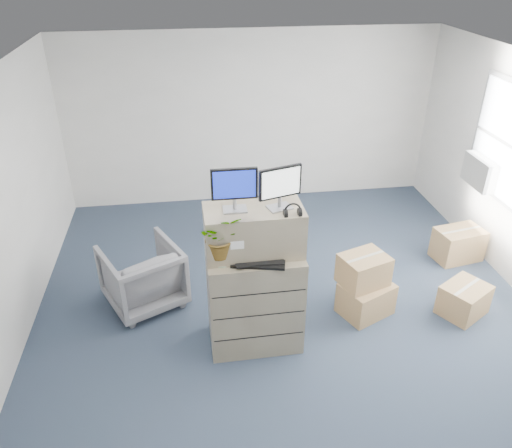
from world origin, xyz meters
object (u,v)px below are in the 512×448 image
object	(u,v)px
keyboard	(258,262)
water_bottle	(265,240)
monitor_left	(234,187)
filing_cabinet_lower	(255,299)
potted_plant	(221,241)
office_chair	(142,273)
monitor_right	(280,186)

from	to	relation	value
keyboard	water_bottle	bearing A→B (deg)	78.65
keyboard	water_bottle	xyz separation A→B (m)	(0.10, 0.21, 0.12)
monitor_left	water_bottle	xyz separation A→B (m)	(0.29, -0.01, -0.60)
filing_cabinet_lower	potted_plant	distance (m)	0.90
office_chair	potted_plant	bearing A→B (deg)	106.97
monitor_left	water_bottle	world-z (taller)	monitor_left
filing_cabinet_lower	water_bottle	bearing A→B (deg)	21.59
monitor_left	potted_plant	world-z (taller)	monitor_left
monitor_right	office_chair	size ratio (longest dim) A/B	0.50
water_bottle	office_chair	size ratio (longest dim) A/B	0.31
potted_plant	office_chair	bearing A→B (deg)	133.13
water_bottle	office_chair	bearing A→B (deg)	149.05
keyboard	office_chair	bearing A→B (deg)	153.60
potted_plant	keyboard	bearing A→B (deg)	-10.16
monitor_right	office_chair	xyz separation A→B (m)	(-1.50, 0.82, -1.45)
monitor_left	monitor_right	distance (m)	0.44
filing_cabinet_lower	monitor_left	size ratio (longest dim) A/B	2.58
filing_cabinet_lower	monitor_right	xyz separation A→B (m)	(0.25, 0.03, 1.31)
monitor_right	potted_plant	distance (m)	0.78
filing_cabinet_lower	potted_plant	size ratio (longest dim) A/B	2.12
keyboard	office_chair	distance (m)	1.78
monitor_right	office_chair	bearing A→B (deg)	134.80
keyboard	water_bottle	distance (m)	0.26
water_bottle	potted_plant	world-z (taller)	potted_plant
filing_cabinet_lower	office_chair	distance (m)	1.52
water_bottle	filing_cabinet_lower	bearing A→B (deg)	-157.60
monitor_right	filing_cabinet_lower	bearing A→B (deg)	171.31
monitor_right	keyboard	world-z (taller)	monitor_right
monitor_left	potted_plant	xyz separation A→B (m)	(-0.16, -0.16, -0.49)
monitor_right	keyboard	size ratio (longest dim) A/B	0.82
filing_cabinet_lower	keyboard	world-z (taller)	keyboard
water_bottle	monitor_right	bearing A→B (deg)	-4.05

